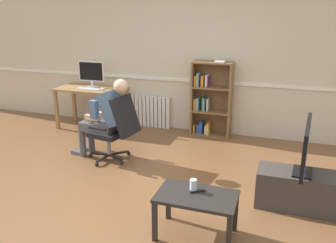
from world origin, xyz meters
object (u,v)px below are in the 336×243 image
at_px(keyboard, 89,89).
at_px(office_chair, 116,127).
at_px(coffee_table, 196,201).
at_px(radiator, 151,111).
at_px(computer_desk, 92,94).
at_px(imac_monitor, 91,72).
at_px(computer_mouse, 102,89).
at_px(person_seated, 106,117).
at_px(spare_remote, 197,191).
at_px(bookshelf, 209,101).
at_px(tv_screen, 306,147).
at_px(tv_stand, 300,190).
at_px(drinking_glass, 193,185).

relative_size(keyboard, office_chair, 0.44).
bearing_deg(coffee_table, radiator, 118.85).
height_order(computer_desk, imac_monitor, imac_monitor).
relative_size(computer_mouse, person_seated, 0.08).
bearing_deg(spare_remote, radiator, 175.12).
bearing_deg(imac_monitor, bookshelf, 5.74).
bearing_deg(tv_screen, person_seated, 83.53).
height_order(computer_mouse, tv_stand, computer_mouse).
relative_size(office_chair, person_seated, 0.81).
bearing_deg(drinking_glass, tv_stand, 39.04).
xyz_separation_m(keyboard, coffee_table, (2.62, -2.49, -0.38)).
relative_size(computer_desk, computer_mouse, 12.48).
height_order(imac_monitor, tv_screen, imac_monitor).
xyz_separation_m(person_seated, spare_remote, (1.70, -1.34, -0.20)).
bearing_deg(person_seated, drinking_glass, 60.20).
distance_m(keyboard, tv_stand, 3.97).
xyz_separation_m(computer_mouse, drinking_glass, (2.33, -2.45, -0.26)).
relative_size(keyboard, drinking_glass, 3.57).
xyz_separation_m(office_chair, tv_stand, (2.50, -0.49, -0.32)).
bearing_deg(keyboard, coffee_table, -43.46).
height_order(radiator, spare_remote, radiator).
bearing_deg(tv_screen, coffee_table, 137.05).
height_order(person_seated, coffee_table, person_seated).
height_order(imac_monitor, keyboard, imac_monitor).
bearing_deg(radiator, imac_monitor, -163.11).
bearing_deg(tv_stand, radiator, 140.84).
relative_size(coffee_table, spare_remote, 5.07).
xyz_separation_m(computer_desk, drinking_glass, (2.62, -2.57, -0.14)).
height_order(radiator, tv_screen, tv_screen).
distance_m(computer_mouse, office_chair, 1.43).
bearing_deg(radiator, computer_mouse, -144.60).
bearing_deg(keyboard, computer_desk, 107.35).
bearing_deg(coffee_table, computer_mouse, 133.50).
height_order(tv_stand, tv_screen, tv_screen).
relative_size(keyboard, person_seated, 0.36).
bearing_deg(office_chair, drinking_glass, 57.70).
distance_m(computer_mouse, drinking_glass, 3.39).
bearing_deg(person_seated, tv_stand, 88.07).
xyz_separation_m(computer_mouse, office_chair, (0.84, -1.13, -0.24)).
distance_m(imac_monitor, drinking_glass, 3.77).
relative_size(keyboard, tv_stand, 0.47).
height_order(keyboard, tv_stand, keyboard).
height_order(drinking_glass, spare_remote, drinking_glass).
distance_m(imac_monitor, keyboard, 0.35).
height_order(computer_desk, coffee_table, computer_desk).
distance_m(computer_desk, tv_screen, 4.03).
relative_size(drinking_glass, spare_remote, 0.82).
bearing_deg(keyboard, spare_remote, -42.84).
xyz_separation_m(imac_monitor, computer_mouse, (0.31, -0.20, -0.26)).
bearing_deg(spare_remote, coffee_table, -25.16).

